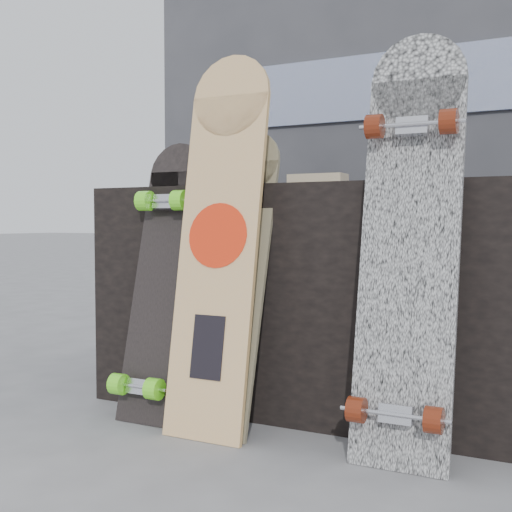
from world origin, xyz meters
The scene contains 10 objects.
ground centered at (0.00, 0.00, 0.00)m, with size 60.00×60.00×0.00m, color slate.
vendor_table centered at (0.00, 0.50, 0.40)m, with size 1.60×0.60×0.80m, color black.
booth centered at (0.00, 1.35, 1.10)m, with size 2.40×0.22×2.20m.
merch_box_purple centered at (-0.45, 0.47, 0.85)m, with size 0.18×0.12×0.10m, color #4A3874.
merch_box_small centered at (0.36, 0.56, 0.86)m, with size 0.14×0.14×0.12m, color #4A3874.
merch_box_flat centered at (-0.08, 0.66, 0.83)m, with size 0.22×0.10×0.06m, color #D1B78C.
longboard_geisha centered at (-0.19, 0.09, 0.65)m, with size 0.28×0.24×1.22m.
longboard_celtic centered at (-0.17, 0.15, 0.52)m, with size 0.22×0.29×0.98m.
longboard_cascadia centered at (0.40, 0.12, 0.64)m, with size 0.28×0.31×1.23m.
skateboard_dark centered at (-0.46, 0.14, 0.49)m, with size 0.21×0.32×0.96m.
Camera 1 is at (0.82, -1.69, 0.67)m, focal length 45.00 mm.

